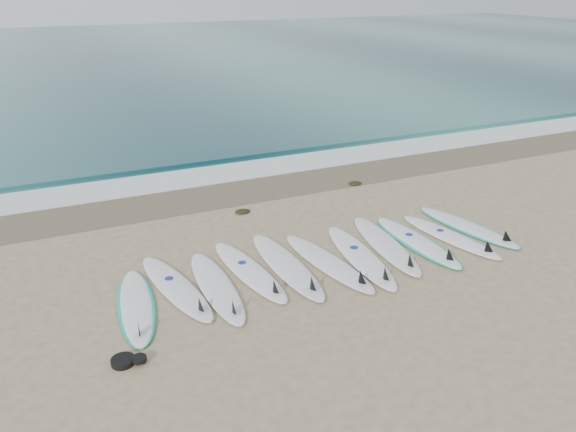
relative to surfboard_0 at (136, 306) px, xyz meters
name	(u,v)px	position (x,y,z in m)	size (l,w,h in m)	color
ground	(323,262)	(3.40, 0.17, -0.04)	(120.00, 120.00, 0.00)	#9B8865
ocean	(92,56)	(3.40, 32.67, -0.03)	(120.00, 55.00, 0.03)	#245D5F
wet_sand_band	(244,190)	(3.40, 4.27, -0.04)	(120.00, 1.80, 0.01)	brown
foam_band	(225,173)	(3.40, 5.67, -0.02)	(120.00, 1.40, 0.04)	silver
wave_crest	(208,157)	(3.40, 7.17, 0.01)	(120.00, 1.00, 0.10)	#245D5F
surfboard_0	(136,306)	(0.00, 0.00, 0.00)	(0.87, 2.43, 0.30)	white
surfboard_1	(177,288)	(0.72, 0.26, 0.01)	(0.95, 2.63, 0.33)	white
surfboard_2	(217,287)	(1.33, 0.00, 0.01)	(0.63, 2.62, 0.33)	white
surfboard_3	(250,272)	(2.02, 0.28, 0.01)	(0.79, 2.62, 0.33)	white
surfboard_4	(288,266)	(2.69, 0.17, 0.02)	(0.59, 2.80, 0.36)	silver
surfboard_5	(330,263)	(3.43, -0.04, 0.01)	(0.86, 2.69, 0.34)	white
surfboard_6	(362,257)	(4.07, -0.07, 0.02)	(0.90, 2.79, 0.35)	white
surfboard_7	(387,245)	(4.77, 0.14, 0.02)	(0.98, 2.79, 0.35)	white
surfboard_8	(418,242)	(5.42, 0.03, 0.00)	(0.63, 2.58, 0.33)	white
surfboard_9	(452,237)	(6.16, -0.08, 0.01)	(0.89, 2.52, 0.32)	white
surfboard_10	(469,227)	(6.80, 0.17, 0.00)	(1.00, 2.60, 0.32)	white
seaweed_near	(242,211)	(2.89, 2.96, -0.01)	(0.34, 0.27, 0.07)	black
seaweed_far	(355,183)	(6.09, 3.49, -0.01)	(0.35, 0.27, 0.07)	black
leash_coil	(127,361)	(-0.38, -1.32, 0.00)	(0.46, 0.36, 0.11)	black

